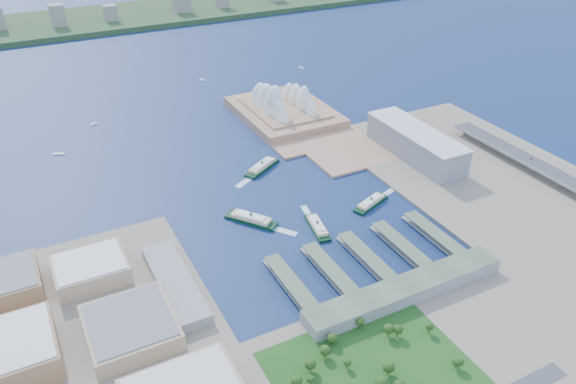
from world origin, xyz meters
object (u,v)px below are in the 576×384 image
opera_house (284,96)px  car_c (531,158)px  ferry_d (371,201)px  ferry_a (251,217)px  toaster_building (415,143)px  ferry_b (262,165)px  ferry_c (317,225)px

opera_house → car_c: (199.00, -292.82, -16.51)m
ferry_d → car_c: bearing=-116.8°
ferry_a → ferry_d: bearing=-49.8°
toaster_building → ferry_a: bearing=-171.1°
ferry_b → ferry_c: (-4.25, -147.57, -0.60)m
ferry_a → ferry_d: (135.49, -31.49, -0.70)m
car_c → ferry_c: bearing=-1.6°
opera_house → car_c: opera_house is taller
opera_house → ferry_d: (-27.22, -271.05, -27.09)m
ferry_b → car_c: size_ratio=13.21×
ferry_a → ferry_c: bearing=-74.8°
ferry_a → car_c: size_ratio=13.44×
opera_house → toaster_building: bearing=-65.8°
opera_house → ferry_c: (-105.48, -284.42, -27.09)m
opera_house → ferry_c: opera_house is taller
opera_house → ferry_b: opera_house is taller
toaster_building → ferry_a: (-252.71, -39.56, -14.90)m
ferry_b → car_c: car_c is taller
ferry_b → car_c: 338.47m
toaster_building → car_c: 143.25m
toaster_building → ferry_c: bearing=-156.6°
ferry_a → ferry_b: 119.71m
toaster_building → car_c: (109.00, -92.82, -5.01)m
ferry_c → car_c: (304.48, -8.39, 10.58)m
ferry_a → ferry_c: 72.72m
ferry_d → ferry_a: bearing=55.6°
ferry_a → opera_house: bearing=19.1°
ferry_c → toaster_building: bearing=-146.0°
ferry_a → ferry_d: size_ratio=1.14×
ferry_d → ferry_c: bearing=78.4°
opera_house → toaster_building: 219.62m
ferry_b → car_c: bearing=31.6°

